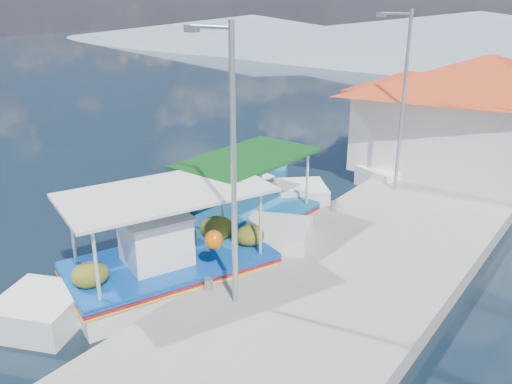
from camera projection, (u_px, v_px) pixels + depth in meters
The scene contains 10 objects.
ground at pixel (39, 294), 13.14m from camera, with size 160.00×160.00×0.00m, color black.
quay at pixel (366, 260), 14.31m from camera, with size 5.00×44.00×0.50m, color gray.
bollards at pixel (286, 236), 14.77m from camera, with size 0.20×17.20×0.30m.
main_caique at pixel (172, 266), 13.33m from camera, with size 4.61×8.12×2.88m.
caique_green_canopy at pixel (251, 225), 15.97m from camera, with size 2.48×7.72×2.89m.
caique_blue_hull at pixel (224, 190), 19.28m from camera, with size 2.85×5.82×1.08m.
caique_far at pixel (389, 152), 23.01m from camera, with size 4.44×7.83×2.95m.
harbor_building at pixel (482, 112), 20.06m from camera, with size 10.49×10.49×4.40m.
lamp_post_near at pixel (230, 156), 10.80m from camera, with size 1.21×0.14×6.00m.
lamp_post_far at pixel (401, 93), 17.60m from camera, with size 1.21×0.14×6.00m.
Camera 1 is at (11.08, -6.05, 6.95)m, focal length 37.46 mm.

